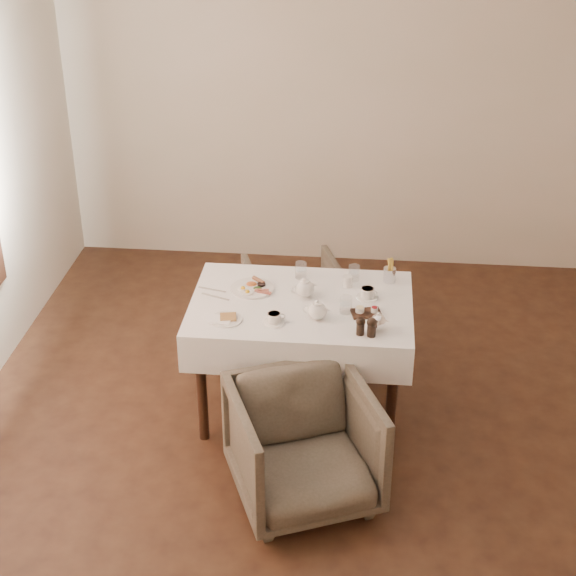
% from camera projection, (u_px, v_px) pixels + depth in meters
% --- Properties ---
extents(table, '(1.28, 0.88, 0.75)m').
position_uv_depth(table, '(301.00, 319.00, 5.14)').
color(table, black).
rests_on(table, ground).
extents(armchair_near, '(0.93, 0.95, 0.66)m').
position_uv_depth(armchair_near, '(304.00, 446.00, 4.61)').
color(armchair_near, '#474034').
rests_on(armchair_near, ground).
extents(armchair_far, '(0.79, 0.80, 0.58)m').
position_uv_depth(armchair_far, '(295.00, 303.00, 6.01)').
color(armchair_far, '#474034').
rests_on(armchair_far, ground).
extents(breakfast_plate, '(0.26, 0.26, 0.03)m').
position_uv_depth(breakfast_plate, '(253.00, 288.00, 5.22)').
color(breakfast_plate, white).
rests_on(breakfast_plate, table).
extents(side_plate, '(0.19, 0.18, 0.02)m').
position_uv_depth(side_plate, '(225.00, 319.00, 4.90)').
color(side_plate, white).
rests_on(side_plate, table).
extents(teapot_centre, '(0.19, 0.17, 0.12)m').
position_uv_depth(teapot_centre, '(305.00, 287.00, 5.11)').
color(teapot_centre, white).
rests_on(teapot_centre, table).
extents(teapot_front, '(0.15, 0.12, 0.12)m').
position_uv_depth(teapot_front, '(317.00, 309.00, 4.89)').
color(teapot_front, white).
rests_on(teapot_front, table).
extents(creamer, '(0.07, 0.07, 0.07)m').
position_uv_depth(creamer, '(347.00, 281.00, 5.23)').
color(creamer, white).
rests_on(creamer, table).
extents(teacup_near, '(0.12, 0.12, 0.06)m').
position_uv_depth(teacup_near, '(274.00, 318.00, 4.87)').
color(teacup_near, white).
rests_on(teacup_near, table).
extents(teacup_far, '(0.13, 0.13, 0.06)m').
position_uv_depth(teacup_far, '(367.00, 293.00, 5.12)').
color(teacup_far, white).
rests_on(teacup_far, table).
extents(glass_left, '(0.09, 0.09, 0.10)m').
position_uv_depth(glass_left, '(301.00, 270.00, 5.33)').
color(glass_left, silver).
rests_on(glass_left, table).
extents(glass_mid, '(0.09, 0.09, 0.10)m').
position_uv_depth(glass_mid, '(346.00, 305.00, 4.96)').
color(glass_mid, silver).
rests_on(glass_mid, table).
extents(glass_right, '(0.08, 0.08, 0.10)m').
position_uv_depth(glass_right, '(354.00, 273.00, 5.30)').
color(glass_right, silver).
rests_on(glass_right, table).
extents(condiment_board, '(0.18, 0.14, 0.04)m').
position_uv_depth(condiment_board, '(366.00, 312.00, 4.96)').
color(condiment_board, black).
rests_on(condiment_board, table).
extents(pepper_mill_left, '(0.07, 0.07, 0.11)m').
position_uv_depth(pepper_mill_left, '(360.00, 326.00, 4.75)').
color(pepper_mill_left, black).
rests_on(pepper_mill_left, table).
extents(pepper_mill_right, '(0.07, 0.07, 0.11)m').
position_uv_depth(pepper_mill_right, '(372.00, 327.00, 4.74)').
color(pepper_mill_right, black).
rests_on(pepper_mill_right, table).
extents(silver_pot, '(0.13, 0.12, 0.11)m').
position_uv_depth(silver_pot, '(378.00, 321.00, 4.79)').
color(silver_pot, white).
rests_on(silver_pot, table).
extents(fries_cup, '(0.08, 0.08, 0.16)m').
position_uv_depth(fries_cup, '(390.00, 271.00, 5.27)').
color(fries_cup, silver).
rests_on(fries_cup, table).
extents(cutlery_fork, '(0.18, 0.06, 0.00)m').
position_uv_depth(cutlery_fork, '(212.00, 290.00, 5.21)').
color(cutlery_fork, silver).
rests_on(cutlery_fork, table).
extents(cutlery_knife, '(0.18, 0.08, 0.00)m').
position_uv_depth(cutlery_knife, '(215.00, 297.00, 5.14)').
color(cutlery_knife, silver).
rests_on(cutlery_knife, table).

